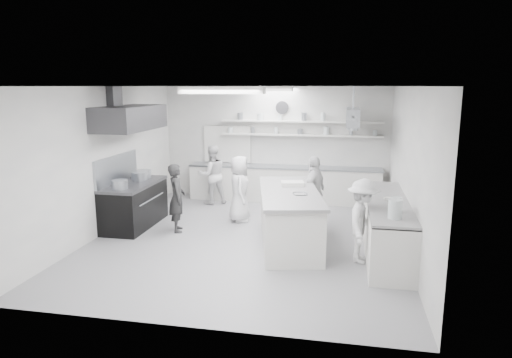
% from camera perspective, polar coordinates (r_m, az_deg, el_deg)
% --- Properties ---
extents(floor, '(6.00, 7.00, 0.02)m').
position_cam_1_polar(floor, '(9.26, -1.06, -7.50)').
color(floor, gray).
rests_on(floor, ground).
extents(ceiling, '(6.00, 7.00, 0.02)m').
position_cam_1_polar(ceiling, '(8.75, -1.13, 11.54)').
color(ceiling, white).
rests_on(ceiling, wall_back).
extents(wall_back, '(6.00, 0.04, 3.00)m').
position_cam_1_polar(wall_back, '(12.29, 2.34, 4.46)').
color(wall_back, silver).
rests_on(wall_back, floor).
extents(wall_front, '(6.00, 0.04, 3.00)m').
position_cam_1_polar(wall_front, '(5.59, -8.65, -4.26)').
color(wall_front, silver).
rests_on(wall_front, floor).
extents(wall_left, '(0.04, 7.00, 3.00)m').
position_cam_1_polar(wall_left, '(9.94, -18.26, 2.22)').
color(wall_left, silver).
rests_on(wall_left, floor).
extents(wall_right, '(0.04, 7.00, 3.00)m').
position_cam_1_polar(wall_right, '(8.76, 18.46, 1.02)').
color(wall_right, silver).
rests_on(wall_right, floor).
extents(stove, '(0.80, 1.80, 0.90)m').
position_cam_1_polar(stove, '(10.32, -14.88, -3.23)').
color(stove, black).
rests_on(stove, floor).
extents(exhaust_hood, '(0.85, 2.00, 0.50)m').
position_cam_1_polar(exhaust_hood, '(10.02, -15.44, 7.35)').
color(exhaust_hood, '#3B3B3E').
rests_on(exhaust_hood, wall_left).
extents(back_counter, '(5.00, 0.60, 0.92)m').
position_cam_1_polar(back_counter, '(12.13, 3.48, -0.63)').
color(back_counter, silver).
rests_on(back_counter, floor).
extents(shelf_lower, '(4.20, 0.26, 0.04)m').
position_cam_1_polar(shelf_lower, '(12.05, 5.56, 5.48)').
color(shelf_lower, silver).
rests_on(shelf_lower, wall_back).
extents(shelf_upper, '(4.20, 0.26, 0.04)m').
position_cam_1_polar(shelf_upper, '(12.01, 5.59, 7.13)').
color(shelf_upper, silver).
rests_on(shelf_upper, wall_back).
extents(pass_through_window, '(1.30, 0.04, 1.00)m').
position_cam_1_polar(pass_through_window, '(12.54, -3.58, 4.36)').
color(pass_through_window, black).
rests_on(pass_through_window, wall_back).
extents(wall_clock, '(0.32, 0.05, 0.32)m').
position_cam_1_polar(wall_clock, '(12.14, 3.29, 8.87)').
color(wall_clock, white).
rests_on(wall_clock, wall_back).
extents(right_counter, '(0.74, 3.30, 0.94)m').
position_cam_1_polar(right_counter, '(8.77, 15.92, -5.75)').
color(right_counter, silver).
rests_on(right_counter, floor).
extents(pot_rack, '(0.30, 1.60, 0.40)m').
position_cam_1_polar(pot_rack, '(10.98, 11.94, 7.58)').
color(pot_rack, '#9499A1').
rests_on(pot_rack, ceiling).
extents(light_fixture_front, '(1.30, 0.25, 0.10)m').
position_cam_1_polar(light_fixture_front, '(7.00, -4.28, 10.94)').
color(light_fixture_front, silver).
rests_on(light_fixture_front, ceiling).
extents(light_fixture_rear, '(1.30, 0.25, 0.10)m').
position_cam_1_polar(light_fixture_rear, '(10.52, 0.97, 11.15)').
color(light_fixture_rear, silver).
rests_on(light_fixture_rear, ceiling).
extents(prep_island, '(1.54, 2.85, 1.00)m').
position_cam_1_polar(prep_island, '(8.90, 4.13, -4.90)').
color(prep_island, silver).
rests_on(prep_island, floor).
extents(stove_pot, '(0.36, 0.36, 0.23)m').
position_cam_1_polar(stove_pot, '(10.48, -14.27, 0.25)').
color(stove_pot, '#9499A1').
rests_on(stove_pot, stove).
extents(cook_stove, '(0.51, 0.61, 1.44)m').
position_cam_1_polar(cook_stove, '(9.68, -9.83, -2.33)').
color(cook_stove, '#242424').
rests_on(cook_stove, floor).
extents(cook_back, '(0.94, 0.89, 1.53)m').
position_cam_1_polar(cook_back, '(11.83, -5.49, 0.54)').
color(cook_back, silver).
rests_on(cook_back, floor).
extents(cook_island_left, '(0.64, 0.82, 1.49)m').
position_cam_1_polar(cook_island_left, '(10.26, -2.07, -1.24)').
color(cook_island_left, silver).
rests_on(cook_island_left, floor).
extents(cook_island_right, '(0.67, 0.99, 1.57)m').
position_cam_1_polar(cook_island_right, '(9.84, 7.25, -1.64)').
color(cook_island_right, silver).
rests_on(cook_island_right, floor).
extents(cook_right, '(0.70, 1.03, 1.47)m').
position_cam_1_polar(cook_right, '(8.09, 13.12, -5.12)').
color(cook_right, silver).
rests_on(cook_right, floor).
extents(bowl_island_a, '(0.35, 0.35, 0.07)m').
position_cam_1_polar(bowl_island_a, '(8.50, 5.51, -1.99)').
color(bowl_island_a, '#9499A1').
rests_on(bowl_island_a, prep_island).
extents(bowl_island_b, '(0.26, 0.26, 0.06)m').
position_cam_1_polar(bowl_island_b, '(9.53, 3.78, -0.50)').
color(bowl_island_b, silver).
rests_on(bowl_island_b, prep_island).
extents(bowl_right, '(0.28, 0.28, 0.06)m').
position_cam_1_polar(bowl_right, '(8.70, 16.35, -2.51)').
color(bowl_right, silver).
rests_on(bowl_right, right_counter).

